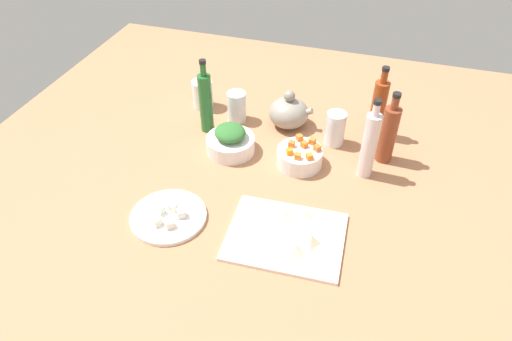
{
  "coord_description": "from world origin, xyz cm",
  "views": [
    {
      "loc": [
        30.56,
        -98.98,
        95.72
      ],
      "look_at": [
        0.0,
        0.0,
        8.0
      ],
      "focal_mm": 32.58,
      "sensor_mm": 36.0,
      "label": 1
    }
  ],
  "objects_px": {
    "plate_tofu": "(169,216)",
    "drinking_glass_0": "(237,107)",
    "bowl_greens": "(231,144)",
    "bowl_carrots": "(300,157)",
    "bottle_1": "(369,144)",
    "bottle_2": "(206,102)",
    "bottle_3": "(378,108)",
    "cutting_board": "(286,236)",
    "teapot": "(289,112)",
    "bottle_0": "(388,133)",
    "drinking_glass_1": "(203,94)",
    "drinking_glass_2": "(335,129)"
  },
  "relations": [
    {
      "from": "plate_tofu",
      "to": "drinking_glass_2",
      "type": "height_order",
      "value": "drinking_glass_2"
    },
    {
      "from": "cutting_board",
      "to": "teapot",
      "type": "distance_m",
      "value": 0.52
    },
    {
      "from": "bottle_3",
      "to": "drinking_glass_1",
      "type": "xyz_separation_m",
      "value": [
        -0.62,
        -0.0,
        -0.06
      ]
    },
    {
      "from": "cutting_board",
      "to": "plate_tofu",
      "type": "xyz_separation_m",
      "value": [
        -0.33,
        -0.03,
        0.0
      ]
    },
    {
      "from": "bowl_carrots",
      "to": "cutting_board",
      "type": "bearing_deg",
      "value": -83.46
    },
    {
      "from": "drinking_glass_0",
      "to": "bottle_3",
      "type": "bearing_deg",
      "value": 6.18
    },
    {
      "from": "bowl_greens",
      "to": "bowl_carrots",
      "type": "distance_m",
      "value": 0.23
    },
    {
      "from": "bowl_greens",
      "to": "bottle_2",
      "type": "height_order",
      "value": "bottle_2"
    },
    {
      "from": "drinking_glass_0",
      "to": "bowl_greens",
      "type": "bearing_deg",
      "value": -77.49
    },
    {
      "from": "plate_tofu",
      "to": "drinking_glass_2",
      "type": "distance_m",
      "value": 0.61
    },
    {
      "from": "bowl_greens",
      "to": "drinking_glass_0",
      "type": "xyz_separation_m",
      "value": [
        -0.04,
        0.18,
        0.03
      ]
    },
    {
      "from": "bowl_carrots",
      "to": "bottle_2",
      "type": "xyz_separation_m",
      "value": [
        -0.34,
        0.09,
        0.08
      ]
    },
    {
      "from": "bowl_carrots",
      "to": "bottle_0",
      "type": "relative_size",
      "value": 0.59
    },
    {
      "from": "plate_tofu",
      "to": "bottle_1",
      "type": "relative_size",
      "value": 0.8
    },
    {
      "from": "teapot",
      "to": "drinking_glass_2",
      "type": "bearing_deg",
      "value": -18.41
    },
    {
      "from": "bowl_carrots",
      "to": "bottle_1",
      "type": "distance_m",
      "value": 0.22
    },
    {
      "from": "cutting_board",
      "to": "plate_tofu",
      "type": "height_order",
      "value": "plate_tofu"
    },
    {
      "from": "bottle_3",
      "to": "plate_tofu",
      "type": "bearing_deg",
      "value": -131.22
    },
    {
      "from": "bottle_0",
      "to": "drinking_glass_1",
      "type": "height_order",
      "value": "bottle_0"
    },
    {
      "from": "plate_tofu",
      "to": "teapot",
      "type": "xyz_separation_m",
      "value": [
        0.21,
        0.53,
        0.05
      ]
    },
    {
      "from": "plate_tofu",
      "to": "bowl_carrots",
      "type": "xyz_separation_m",
      "value": [
        0.29,
        0.33,
        0.02
      ]
    },
    {
      "from": "plate_tofu",
      "to": "drinking_glass_0",
      "type": "height_order",
      "value": "drinking_glass_0"
    },
    {
      "from": "plate_tofu",
      "to": "bottle_0",
      "type": "xyz_separation_m",
      "value": [
        0.54,
        0.44,
        0.09
      ]
    },
    {
      "from": "bottle_0",
      "to": "bottle_2",
      "type": "bearing_deg",
      "value": -178.82
    },
    {
      "from": "bottle_0",
      "to": "bottle_1",
      "type": "height_order",
      "value": "bottle_1"
    },
    {
      "from": "bottle_2",
      "to": "bowl_greens",
      "type": "bearing_deg",
      "value": -38.07
    },
    {
      "from": "drinking_glass_0",
      "to": "drinking_glass_2",
      "type": "height_order",
      "value": "drinking_glass_2"
    },
    {
      "from": "bottle_1",
      "to": "bottle_2",
      "type": "bearing_deg",
      "value": 171.83
    },
    {
      "from": "bowl_greens",
      "to": "bottle_2",
      "type": "distance_m",
      "value": 0.17
    },
    {
      "from": "bowl_carrots",
      "to": "bottle_1",
      "type": "bearing_deg",
      "value": 4.03
    },
    {
      "from": "cutting_board",
      "to": "bottle_1",
      "type": "xyz_separation_m",
      "value": [
        0.16,
        0.32,
        0.11
      ]
    },
    {
      "from": "bottle_2",
      "to": "bottle_1",
      "type": "bearing_deg",
      "value": -8.17
    },
    {
      "from": "plate_tofu",
      "to": "bottle_1",
      "type": "height_order",
      "value": "bottle_1"
    },
    {
      "from": "teapot",
      "to": "bottle_2",
      "type": "height_order",
      "value": "bottle_2"
    },
    {
      "from": "bottle_3",
      "to": "cutting_board",
      "type": "bearing_deg",
      "value": -107.38
    },
    {
      "from": "bowl_greens",
      "to": "bottle_1",
      "type": "height_order",
      "value": "bottle_1"
    },
    {
      "from": "cutting_board",
      "to": "bowl_greens",
      "type": "bearing_deg",
      "value": 130.28
    },
    {
      "from": "plate_tofu",
      "to": "drinking_glass_0",
      "type": "bearing_deg",
      "value": 87.41
    },
    {
      "from": "bottle_2",
      "to": "bottle_3",
      "type": "relative_size",
      "value": 1.03
    },
    {
      "from": "teapot",
      "to": "bottle_0",
      "type": "xyz_separation_m",
      "value": [
        0.33,
        -0.09,
        0.05
      ]
    },
    {
      "from": "bottle_0",
      "to": "bottle_3",
      "type": "height_order",
      "value": "bottle_3"
    },
    {
      "from": "plate_tofu",
      "to": "drinking_glass_0",
      "type": "relative_size",
      "value": 1.95
    },
    {
      "from": "bowl_carrots",
      "to": "drinking_glass_1",
      "type": "distance_m",
      "value": 0.47
    },
    {
      "from": "drinking_glass_0",
      "to": "drinking_glass_1",
      "type": "distance_m",
      "value": 0.15
    },
    {
      "from": "cutting_board",
      "to": "drinking_glass_1",
      "type": "bearing_deg",
      "value": 130.03
    },
    {
      "from": "bowl_carrots",
      "to": "teapot",
      "type": "bearing_deg",
      "value": 113.22
    },
    {
      "from": "plate_tofu",
      "to": "bottle_3",
      "type": "bearing_deg",
      "value": 48.78
    },
    {
      "from": "bottle_1",
      "to": "bowl_greens",
      "type": "bearing_deg",
      "value": -178.23
    },
    {
      "from": "bottle_1",
      "to": "drinking_glass_0",
      "type": "bearing_deg",
      "value": 160.57
    },
    {
      "from": "bowl_greens",
      "to": "bottle_2",
      "type": "bearing_deg",
      "value": 141.93
    }
  ]
}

